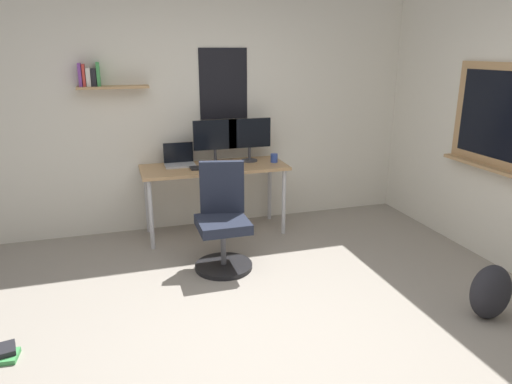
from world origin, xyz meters
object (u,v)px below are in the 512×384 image
object	(u,v)px
laptop	(179,160)
keyboard	(208,167)
monitor_primary	(215,139)
monitor_secondary	(250,137)
computer_mouse	(235,165)
backpack	(491,292)
coffee_mug	(274,158)
desk	(214,173)
office_chair	(223,224)

from	to	relation	value
laptop	keyboard	bearing A→B (deg)	-39.54
monitor_primary	monitor_secondary	distance (m)	0.38
computer_mouse	backpack	distance (m)	2.61
coffee_mug	monitor_secondary	bearing A→B (deg)	153.47
laptop	computer_mouse	distance (m)	0.59
monitor_primary	computer_mouse	distance (m)	0.35
laptop	monitor_primary	distance (m)	0.44
desk	laptop	size ratio (longest dim) A/B	4.85
office_chair	monitor_secondary	distance (m)	1.20
desk	backpack	world-z (taller)	desk
coffee_mug	desk	bearing A→B (deg)	177.89
laptop	computer_mouse	world-z (taller)	laptop
monitor_secondary	backpack	size ratio (longest dim) A/B	1.10
monitor_primary	keyboard	world-z (taller)	monitor_primary
monitor_secondary	keyboard	bearing A→B (deg)	-160.93
monitor_primary	backpack	xyz separation A→B (m)	(1.52, -2.34, -0.80)
keyboard	backpack	bearing A→B (deg)	-52.95
desk	monitor_secondary	xyz separation A→B (m)	(0.41, 0.09, 0.35)
desk	monitor_primary	bearing A→B (deg)	68.40
monitor_secondary	computer_mouse	bearing A→B (deg)	-140.98
laptop	monitor_secondary	distance (m)	0.78
monitor_secondary	computer_mouse	distance (m)	0.37
office_chair	monitor_primary	distance (m)	1.09
laptop	coffee_mug	bearing A→B (deg)	-9.58
monitor_primary	coffee_mug	bearing A→B (deg)	-10.96
monitor_primary	computer_mouse	size ratio (longest dim) A/B	4.46
office_chair	laptop	size ratio (longest dim) A/B	3.06
computer_mouse	coffee_mug	size ratio (longest dim) A/B	1.13
office_chair	computer_mouse	world-z (taller)	office_chair
monitor_secondary	desk	bearing A→B (deg)	-167.07
keyboard	coffee_mug	distance (m)	0.73
desk	computer_mouse	world-z (taller)	computer_mouse
monitor_primary	monitor_secondary	xyz separation A→B (m)	(0.38, 0.00, 0.00)
backpack	computer_mouse	bearing A→B (deg)	122.03
laptop	backpack	xyz separation A→B (m)	(1.90, -2.38, -0.59)
monitor_primary	backpack	world-z (taller)	monitor_primary
office_chair	keyboard	xyz separation A→B (m)	(0.03, 0.73, 0.34)
keyboard	coffee_mug	xyz separation A→B (m)	(0.73, 0.05, 0.04)
coffee_mug	keyboard	bearing A→B (deg)	-176.06
desk	computer_mouse	size ratio (longest dim) A/B	14.45
monitor_primary	keyboard	bearing A→B (deg)	-123.72
laptop	coffee_mug	xyz separation A→B (m)	(0.99, -0.17, -0.01)
monitor_secondary	keyboard	size ratio (longest dim) A/B	1.25
computer_mouse	coffee_mug	bearing A→B (deg)	6.39
computer_mouse	coffee_mug	xyz separation A→B (m)	(0.45, 0.05, 0.03)
desk	monitor_primary	world-z (taller)	monitor_primary
backpack	desk	bearing A→B (deg)	124.85
desk	monitor_primary	xyz separation A→B (m)	(0.04, 0.09, 0.35)
computer_mouse	office_chair	bearing A→B (deg)	-112.86
desk	laptop	world-z (taller)	laptop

